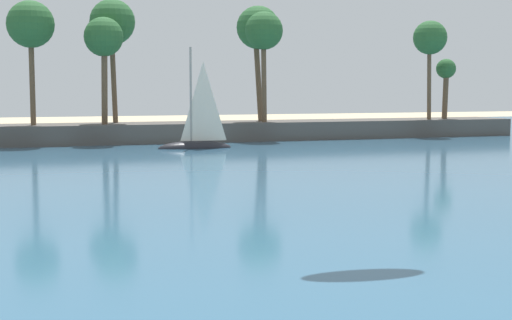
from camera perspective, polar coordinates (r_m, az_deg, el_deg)
sea at (r=59.21m, az=-14.46°, el=0.53°), size 220.00×98.02×0.06m
palm_headland at (r=67.88m, az=-15.05°, el=4.39°), size 91.34×6.68×13.09m
sailboat_near_shore at (r=61.58m, az=-4.58°, el=1.65°), size 6.23×2.16×8.90m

